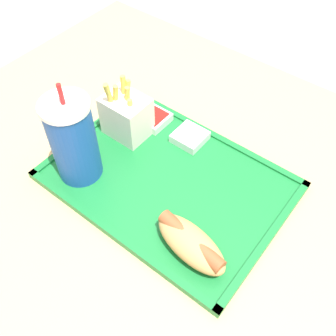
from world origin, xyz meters
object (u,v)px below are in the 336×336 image
object	(u,v)px
hot_dog_far	(191,243)
sauce_cup_mayo	(190,137)
soda_cup	(73,140)
fries_carton	(126,115)
sauce_cup_ketchup	(153,118)

from	to	relation	value
hot_dog_far	sauce_cup_mayo	bearing A→B (deg)	-53.67
soda_cup	hot_dog_far	size ratio (longest dim) A/B	1.42
soda_cup	fries_carton	xyz separation A→B (m)	(-0.00, -0.12, -0.04)
hot_dog_far	fries_carton	world-z (taller)	fries_carton
sauce_cup_ketchup	sauce_cup_mayo	bearing A→B (deg)	-177.37
sauce_cup_mayo	hot_dog_far	bearing A→B (deg)	126.33
hot_dog_far	fries_carton	size ratio (longest dim) A/B	1.11
hot_dog_far	sauce_cup_mayo	xyz separation A→B (m)	(0.13, -0.18, -0.01)
soda_cup	sauce_cup_ketchup	bearing A→B (deg)	-96.82
soda_cup	sauce_cup_mayo	bearing A→B (deg)	-120.83
sauce_cup_ketchup	soda_cup	bearing A→B (deg)	83.18
sauce_cup_mayo	sauce_cup_ketchup	xyz separation A→B (m)	(0.08, 0.00, 0.00)
fries_carton	sauce_cup_mayo	size ratio (longest dim) A/B	2.16
hot_dog_far	sauce_cup_ketchup	distance (m)	0.28
fries_carton	sauce_cup_mayo	distance (m)	0.12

